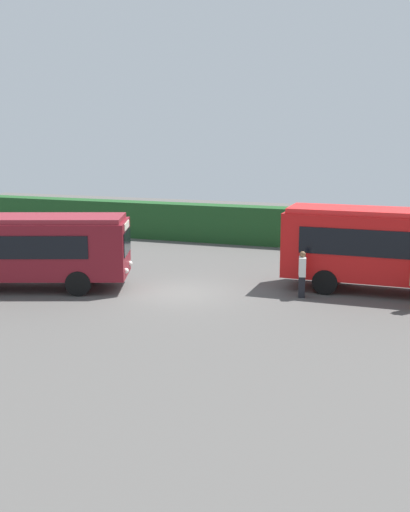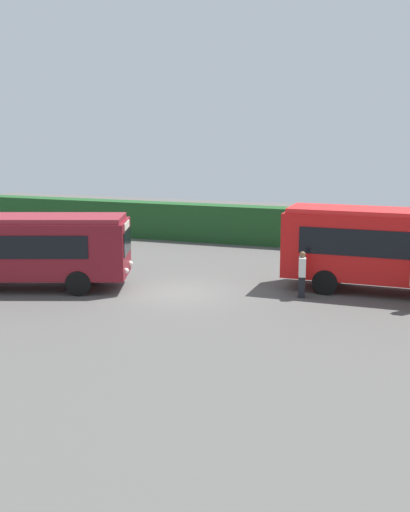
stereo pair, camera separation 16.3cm
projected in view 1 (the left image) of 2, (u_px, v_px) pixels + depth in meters
The scene contains 7 objects.
ground_plane at pixel (179, 293), 24.87m from camera, with size 64.00×64.00×0.00m, color #514F4C.
bus_maroon at pixel (11, 247), 25.20m from camera, with size 9.74×5.51×3.00m.
bus_red at pixel (407, 247), 24.30m from camera, with size 9.69×2.50×3.35m.
person_left at pixel (2, 254), 27.33m from camera, with size 0.51×0.42×1.94m.
person_right at pixel (302, 273), 24.04m from camera, with size 0.36×0.54×1.82m.
hedge_row at pixel (254, 225), 35.36m from camera, with size 44.00×1.31×2.15m, color #1D4A21.
traffic_cone at pixel (125, 241), 34.80m from camera, with size 0.36×0.36×0.60m, color orange.
Camera 1 is at (8.91, -22.40, 6.38)m, focal length 43.67 mm.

